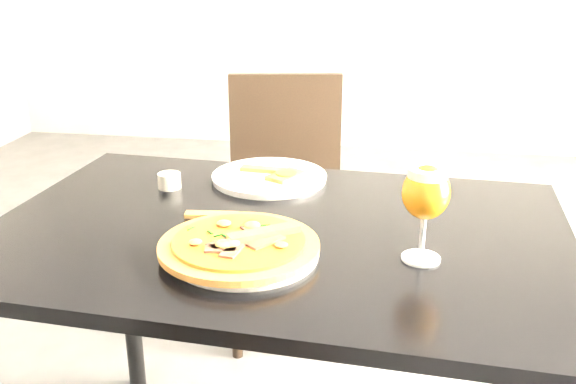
% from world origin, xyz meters
% --- Properties ---
extents(dining_table, '(1.25, 0.88, 0.75)m').
position_xyz_m(dining_table, '(-0.03, -0.16, 0.66)').
color(dining_table, black).
rests_on(dining_table, ground).
extents(chair_far, '(0.48, 0.48, 0.90)m').
position_xyz_m(chair_far, '(-0.15, 0.69, 0.49)').
color(chair_far, black).
rests_on(chair_far, ground).
extents(plate_main, '(0.31, 0.31, 0.01)m').
position_xyz_m(plate_main, '(-0.06, -0.30, 0.76)').
color(plate_main, white).
rests_on(plate_main, dining_table).
extents(pizza, '(0.30, 0.30, 0.03)m').
position_xyz_m(pizza, '(-0.07, -0.30, 0.78)').
color(pizza, brown).
rests_on(pizza, plate_main).
extents(plate_second, '(0.31, 0.31, 0.02)m').
position_xyz_m(plate_second, '(-0.10, 0.13, 0.76)').
color(plate_second, white).
rests_on(plate_second, dining_table).
extents(crust_scraps, '(0.17, 0.11, 0.01)m').
position_xyz_m(crust_scraps, '(-0.07, 0.12, 0.77)').
color(crust_scraps, brown).
rests_on(crust_scraps, plate_second).
extents(loose_crust, '(0.12, 0.04, 0.01)m').
position_xyz_m(loose_crust, '(-0.18, -0.13, 0.75)').
color(loose_crust, brown).
rests_on(loose_crust, dining_table).
extents(sauce_cup, '(0.06, 0.06, 0.04)m').
position_xyz_m(sauce_cup, '(-0.33, 0.03, 0.77)').
color(sauce_cup, beige).
rests_on(sauce_cup, dining_table).
extents(beer_glass, '(0.09, 0.09, 0.18)m').
position_xyz_m(beer_glass, '(0.27, -0.26, 0.88)').
color(beer_glass, silver).
rests_on(beer_glass, dining_table).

